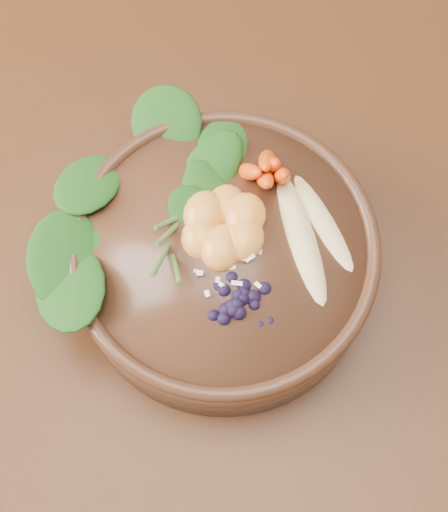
{
  "coord_description": "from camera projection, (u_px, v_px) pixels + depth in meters",
  "views": [
    {
      "loc": [
        0.03,
        -0.31,
        1.36
      ],
      "look_at": [
        -0.02,
        -0.08,
        0.79
      ],
      "focal_mm": 50.0,
      "sensor_mm": 36.0,
      "label": 1
    }
  ],
  "objects": [
    {
      "name": "banana_halves",
      "position": [
        314.0,
        223.0,
        0.58
      ],
      "size": [
        0.11,
        0.14,
        0.02
      ],
      "rotation": [
        0.0,
        0.0,
        0.36
      ],
      "color": "#E0CC84",
      "rests_on": "stoneware_bowl"
    },
    {
      "name": "ground",
      "position": [
        244.0,
        377.0,
        1.37
      ],
      "size": [
        4.0,
        4.0,
        0.0
      ],
      "primitive_type": "plane",
      "color": "#381E0F",
      "rests_on": "ground"
    },
    {
      "name": "blueberry_pile",
      "position": [
        237.0,
        298.0,
        0.55
      ],
      "size": [
        0.14,
        0.13,
        0.04
      ],
      "primitive_type": null,
      "rotation": [
        0.0,
        0.0,
        0.36
      ],
      "color": "black",
      "rests_on": "stoneware_bowl"
    },
    {
      "name": "carrot_cluster",
      "position": [
        269.0,
        143.0,
        0.58
      ],
      "size": [
        0.07,
        0.07,
        0.07
      ],
      "primitive_type": null,
      "rotation": [
        0.0,
        0.0,
        0.36
      ],
      "color": "#F6490C",
      "rests_on": "stoneware_bowl"
    },
    {
      "name": "dining_table",
      "position": [
        259.0,
        240.0,
        0.76
      ],
      "size": [
        1.6,
        0.9,
        0.75
      ],
      "color": "#331C0C",
      "rests_on": "ground"
    },
    {
      "name": "mandarin_cluster",
      "position": [
        224.0,
        219.0,
        0.58
      ],
      "size": [
        0.1,
        0.1,
        0.03
      ],
      "primitive_type": null,
      "rotation": [
        0.0,
        0.0,
        0.36
      ],
      "color": "orange",
      "rests_on": "stoneware_bowl"
    },
    {
      "name": "kale_heap",
      "position": [
        167.0,
        182.0,
        0.59
      ],
      "size": [
        0.21,
        0.2,
        0.04
      ],
      "primitive_type": null,
      "rotation": [
        0.0,
        0.0,
        0.36
      ],
      "color": "#1B4F13",
      "rests_on": "stoneware_bowl"
    },
    {
      "name": "coconut_flakes",
      "position": [
        229.0,
        262.0,
        0.58
      ],
      "size": [
        0.1,
        0.09,
        0.01
      ],
      "primitive_type": null,
      "rotation": [
        0.0,
        0.0,
        0.36
      ],
      "color": "white",
      "rests_on": "stoneware_bowl"
    },
    {
      "name": "stoneware_bowl",
      "position": [
        224.0,
        260.0,
        0.62
      ],
      "size": [
        0.33,
        0.33,
        0.07
      ],
      "primitive_type": "cylinder",
      "rotation": [
        0.0,
        0.0,
        0.36
      ],
      "color": "#4B2A19",
      "rests_on": "dining_table"
    }
  ]
}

